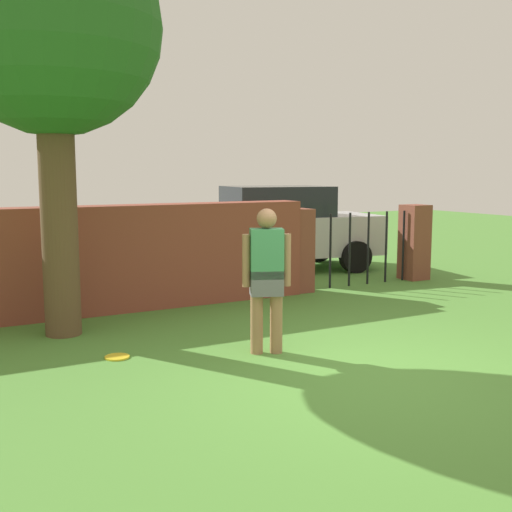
{
  "coord_description": "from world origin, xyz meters",
  "views": [
    {
      "loc": [
        -3.85,
        -4.84,
        2.02
      ],
      "look_at": [
        -0.24,
        1.79,
        1.0
      ],
      "focal_mm": 44.04,
      "sensor_mm": 36.0,
      "label": 1
    }
  ],
  "objects_px": {
    "car": "(277,228)",
    "frisbee_yellow": "(117,357)",
    "person": "(267,274)",
    "tree": "(51,30)"
  },
  "relations": [
    {
      "from": "frisbee_yellow",
      "to": "car",
      "type": "bearing_deg",
      "value": 43.87
    },
    {
      "from": "tree",
      "to": "car",
      "type": "height_order",
      "value": "tree"
    },
    {
      "from": "car",
      "to": "frisbee_yellow",
      "type": "distance_m",
      "value": 6.49
    },
    {
      "from": "car",
      "to": "tree",
      "type": "bearing_deg",
      "value": -139.06
    },
    {
      "from": "person",
      "to": "frisbee_yellow",
      "type": "height_order",
      "value": "person"
    },
    {
      "from": "person",
      "to": "frisbee_yellow",
      "type": "distance_m",
      "value": 1.87
    },
    {
      "from": "car",
      "to": "person",
      "type": "bearing_deg",
      "value": -113.22
    },
    {
      "from": "car",
      "to": "frisbee_yellow",
      "type": "height_order",
      "value": "car"
    },
    {
      "from": "tree",
      "to": "frisbee_yellow",
      "type": "xyz_separation_m",
      "value": [
        0.3,
        -1.29,
        -3.65
      ]
    },
    {
      "from": "car",
      "to": "frisbee_yellow",
      "type": "relative_size",
      "value": 16.3
    }
  ]
}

